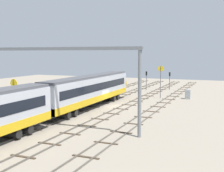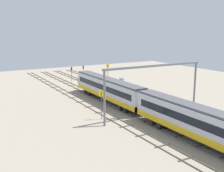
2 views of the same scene
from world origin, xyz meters
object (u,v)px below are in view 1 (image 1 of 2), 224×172
at_px(signal_light_trackside_approach, 170,78).
at_px(relay_cabinet, 188,94).
at_px(speed_sign_near_foreground, 14,91).
at_px(speed_sign_mid_trackside, 161,77).
at_px(overhead_gantry, 56,67).
at_px(signal_light_trackside_departure, 146,78).
at_px(train, 45,102).

xyz_separation_m(signal_light_trackside_approach, relay_cabinet, (-12.46, -5.88, -1.81)).
bearing_deg(speed_sign_near_foreground, speed_sign_mid_trackside, -31.18).
distance_m(speed_sign_mid_trackside, relay_cabinet, 5.86).
distance_m(overhead_gantry, signal_light_trackside_departure, 37.36).
xyz_separation_m(signal_light_trackside_departure, relay_cabinet, (-9.94, -10.64, -1.94)).
xyz_separation_m(signal_light_trackside_approach, signal_light_trackside_departure, (-2.52, 4.76, 0.13)).
bearing_deg(overhead_gantry, train, 69.10).
bearing_deg(train, signal_light_trackside_departure, -2.97).
bearing_deg(overhead_gantry, speed_sign_mid_trackside, -11.98).
bearing_deg(speed_sign_mid_trackside, overhead_gantry, 168.02).
bearing_deg(speed_sign_mid_trackside, signal_light_trackside_approach, 4.35).
distance_m(train, speed_sign_mid_trackside, 26.65).
relative_size(overhead_gantry, speed_sign_near_foreground, 3.97).
distance_m(speed_sign_near_foreground, relay_cabinet, 30.80).
distance_m(train, relay_cabinet, 29.29).
xyz_separation_m(train, signal_light_trackside_approach, (38.87, -6.65, 0.00)).
relative_size(speed_sign_near_foreground, speed_sign_mid_trackside, 0.83).
height_order(overhead_gantry, signal_light_trackside_departure, overhead_gantry).
relative_size(signal_light_trackside_approach, relay_cabinet, 2.36).
height_order(train, overhead_gantry, overhead_gantry).
bearing_deg(speed_sign_mid_trackside, train, 163.27).
bearing_deg(relay_cabinet, signal_light_trackside_departure, 46.95).
bearing_deg(relay_cabinet, overhead_gantry, 159.01).
height_order(train, signal_light_trackside_approach, train).
bearing_deg(signal_light_trackside_approach, overhead_gantry, 173.44).
bearing_deg(speed_sign_near_foreground, relay_cabinet, -38.06).
xyz_separation_m(overhead_gantry, relay_cabinet, (27.21, -10.44, -5.96)).
bearing_deg(speed_sign_mid_trackside, signal_light_trackside_departure, 27.99).
xyz_separation_m(train, speed_sign_near_foreground, (2.25, 6.40, 0.72)).
relative_size(signal_light_trackside_departure, relay_cabinet, 2.49).
bearing_deg(speed_sign_mid_trackside, speed_sign_near_foreground, 148.82).
distance_m(overhead_gantry, signal_light_trackside_approach, 40.15).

